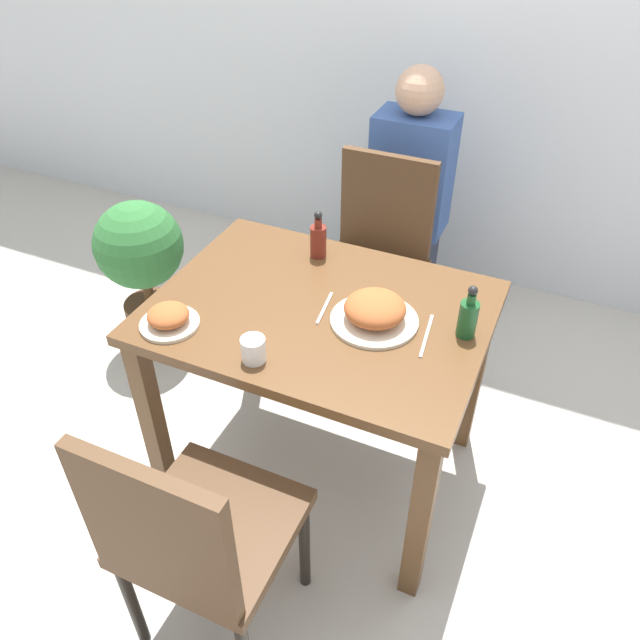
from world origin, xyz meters
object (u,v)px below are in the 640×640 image
object	(u,v)px
condiment_bottle	(468,317)
person_figure	(409,200)
side_plate	(169,318)
potted_plant_left	(142,262)
chair_near	(194,536)
drink_cup	(253,349)
food_plate	(374,312)
chair_far	(375,253)
sauce_bottle	(318,239)

from	to	relation	value
condiment_bottle	person_figure	xyz separation A→B (m)	(-0.49, 1.04, -0.23)
side_plate	potted_plant_left	size ratio (longest dim) A/B	0.25
chair_near	potted_plant_left	xyz separation A→B (m)	(-0.96, 1.05, -0.06)
person_figure	drink_cup	bearing A→B (deg)	-90.75
potted_plant_left	drink_cup	bearing A→B (deg)	-34.58
person_figure	potted_plant_left	bearing A→B (deg)	-141.14
drink_cup	potted_plant_left	size ratio (longest dim) A/B	0.10
food_plate	drink_cup	world-z (taller)	food_plate
drink_cup	condiment_bottle	bearing A→B (deg)	34.36
chair_far	sauce_bottle	bearing A→B (deg)	-97.20
chair_near	food_plate	distance (m)	0.79
drink_cup	person_figure	world-z (taller)	person_figure
side_plate	drink_cup	distance (m)	0.30
drink_cup	sauce_bottle	distance (m)	0.56
chair_near	potted_plant_left	world-z (taller)	chair_near
chair_near	chair_far	world-z (taller)	same
chair_near	condiment_bottle	world-z (taller)	condiment_bottle
food_plate	side_plate	world-z (taller)	food_plate
food_plate	person_figure	xyz separation A→B (m)	(-0.23, 1.10, -0.20)
potted_plant_left	person_figure	bearing A→B (deg)	38.86
side_plate	potted_plant_left	bearing A→B (deg)	135.67
potted_plant_left	food_plate	bearing A→B (deg)	-16.46
chair_near	condiment_bottle	xyz separation A→B (m)	(0.47, 0.77, 0.30)
side_plate	drink_cup	bearing A→B (deg)	-5.60
food_plate	condiment_bottle	distance (m)	0.27
chair_far	person_figure	bearing A→B (deg)	87.09
chair_far	side_plate	bearing A→B (deg)	-106.97
chair_near	potted_plant_left	bearing A→B (deg)	-47.64
food_plate	side_plate	bearing A→B (deg)	-154.54
condiment_bottle	sauce_bottle	bearing A→B (deg)	159.32
chair_near	side_plate	distance (m)	0.62
drink_cup	sauce_bottle	xyz separation A→B (m)	(-0.06, 0.56, 0.03)
chair_far	sauce_bottle	world-z (taller)	sauce_bottle
food_plate	sauce_bottle	xyz separation A→B (m)	(-0.30, 0.27, 0.02)
chair_near	food_plate	xyz separation A→B (m)	(0.20, 0.71, 0.28)
sauce_bottle	potted_plant_left	distance (m)	0.94
person_figure	condiment_bottle	bearing A→B (deg)	-64.89
chair_near	potted_plant_left	size ratio (longest dim) A/B	1.25
side_plate	chair_near	bearing A→B (deg)	-52.71
chair_far	drink_cup	xyz separation A→B (m)	(0.00, -1.01, 0.27)
drink_cup	chair_far	bearing A→B (deg)	90.06
drink_cup	food_plate	bearing A→B (deg)	49.72
sauce_bottle	condiment_bottle	size ratio (longest dim) A/B	1.00
chair_near	food_plate	size ratio (longest dim) A/B	3.41
side_plate	drink_cup	size ratio (longest dim) A/B	2.43
food_plate	drink_cup	size ratio (longest dim) A/B	3.62
chair_near	sauce_bottle	bearing A→B (deg)	-84.20
food_plate	chair_far	bearing A→B (deg)	108.85
sauce_bottle	person_figure	size ratio (longest dim) A/B	0.15
side_plate	potted_plant_left	distance (m)	0.93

